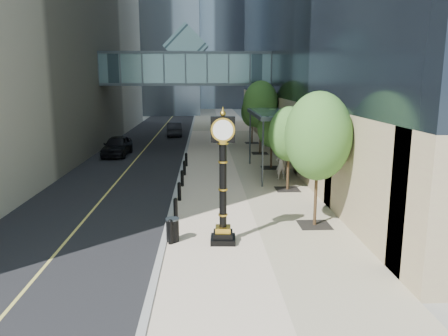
{
  "coord_description": "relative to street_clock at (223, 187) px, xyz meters",
  "views": [
    {
      "loc": [
        -1.33,
        -15.54,
        6.49
      ],
      "look_at": [
        -0.4,
        4.86,
        2.35
      ],
      "focal_mm": 35.0,
      "sensor_mm": 36.0,
      "label": 1
    }
  ],
  "objects": [
    {
      "name": "skywalk",
      "position": [
        -2.39,
        26.92,
        5.37
      ],
      "size": [
        17.0,
        4.2,
        5.8
      ],
      "color": "slate",
      "rests_on": "ground"
    },
    {
      "name": "sidewalk",
      "position": [
        1.61,
        38.92,
        -2.32
      ],
      "size": [
        8.0,
        180.0,
        0.06
      ],
      "primitive_type": "cube",
      "color": "beige",
      "rests_on": "ground"
    },
    {
      "name": "road",
      "position": [
        -6.39,
        38.92,
        -2.34
      ],
      "size": [
        8.0,
        180.0,
        0.02
      ],
      "primitive_type": "cube",
      "color": "black",
      "rests_on": "ground"
    },
    {
      "name": "street_clock",
      "position": [
        0.0,
        0.0,
        0.0
      ],
      "size": [
        1.04,
        1.04,
        5.27
      ],
      "rotation": [
        0.0,
        0.0,
        -0.05
      ],
      "color": "black",
      "rests_on": "sidewalk"
    },
    {
      "name": "street_trees",
      "position": [
        4.21,
        14.3,
        1.49
      ],
      "size": [
        3.1,
        28.6,
        6.37
      ],
      "color": "black",
      "rests_on": "sidewalk"
    },
    {
      "name": "pedestrian",
      "position": [
        4.31,
        11.23,
        -1.31
      ],
      "size": [
        0.77,
        0.57,
        1.95
      ],
      "primitive_type": "imported",
      "rotation": [
        0.0,
        0.0,
        3.3
      ],
      "color": "#B2ABA3",
      "rests_on": "sidewalk"
    },
    {
      "name": "car_near",
      "position": [
        -8.25,
        21.06,
        -1.47
      ],
      "size": [
        2.18,
        5.09,
        1.71
      ],
      "primitive_type": "imported",
      "rotation": [
        0.0,
        0.0,
        -0.03
      ],
      "color": "black",
      "rests_on": "road"
    },
    {
      "name": "trash_bin",
      "position": [
        -2.03,
        0.22,
        -1.84
      ],
      "size": [
        0.67,
        0.67,
        0.9
      ],
      "primitive_type": "cylinder",
      "rotation": [
        0.0,
        0.0,
        -0.36
      ],
      "color": "black",
      "rests_on": "sidewalk"
    },
    {
      "name": "entrance_canopy",
      "position": [
        4.09,
        12.92,
        1.85
      ],
      "size": [
        3.0,
        8.0,
        4.38
      ],
      "color": "#383F44",
      "rests_on": "ground"
    },
    {
      "name": "bollard_row",
      "position": [
        -2.09,
        7.92,
        -1.84
      ],
      "size": [
        0.2,
        16.2,
        0.9
      ],
      "color": "black",
      "rests_on": "sidewalk"
    },
    {
      "name": "ground",
      "position": [
        0.61,
        -1.08,
        -2.35
      ],
      "size": [
        320.0,
        320.0,
        0.0
      ],
      "primitive_type": "plane",
      "color": "gray",
      "rests_on": "ground"
    },
    {
      "name": "car_far",
      "position": [
        -4.26,
        34.6,
        -1.55
      ],
      "size": [
        2.13,
        4.89,
        1.56
      ],
      "primitive_type": "imported",
      "rotation": [
        0.0,
        0.0,
        3.24
      ],
      "color": "#222227",
      "rests_on": "road"
    },
    {
      "name": "curb",
      "position": [
        -2.39,
        38.92,
        -2.31
      ],
      "size": [
        0.25,
        180.0,
        0.07
      ],
      "primitive_type": "cube",
      "color": "gray",
      "rests_on": "ground"
    }
  ]
}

